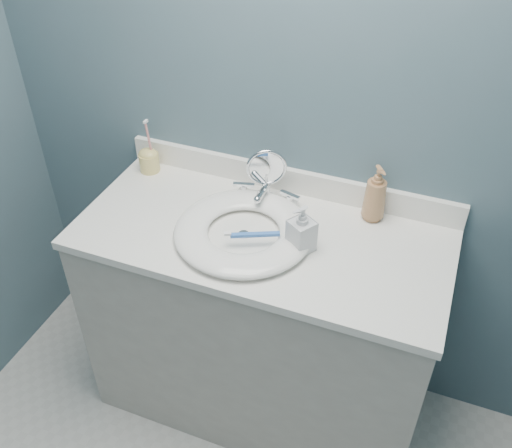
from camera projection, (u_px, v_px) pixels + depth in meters
The scene contains 12 objects.
back_wall at pixel (292, 107), 1.85m from camera, with size 2.20×0.02×2.40m, color #455E68.
vanity_cabinet at pixel (261, 327), 2.13m from camera, with size 1.20×0.55×0.85m, color #B5B1A6.
countertop at pixel (261, 237), 1.86m from camera, with size 1.22×0.57×0.03m, color white.
backsplash at pixel (288, 180), 2.01m from camera, with size 1.22×0.02×0.09m, color white.
basin at pixel (244, 231), 1.83m from camera, with size 0.45×0.45×0.04m, color white, non-canonical shape.
drain at pixel (244, 235), 1.84m from camera, with size 0.04×0.04×0.01m, color silver.
faucet at pixel (265, 195), 1.97m from camera, with size 0.25×0.13×0.07m.
makeup_mirror at pixel (266, 174), 1.92m from camera, with size 0.13×0.08×0.20m.
soap_bottle_amber at pixel (376, 193), 1.85m from camera, with size 0.08×0.08×0.20m, color #A6744B.
soap_bottle_clear at pixel (302, 229), 1.74m from camera, with size 0.07×0.07×0.16m, color silver.
toothbrush_holder at pixel (149, 159), 2.11m from camera, with size 0.07×0.07×0.21m.
toothbrush_lying at pixel (253, 235), 1.78m from camera, with size 0.16×0.09×0.02m.
Camera 1 is at (0.50, -0.36, 2.06)m, focal length 40.00 mm.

